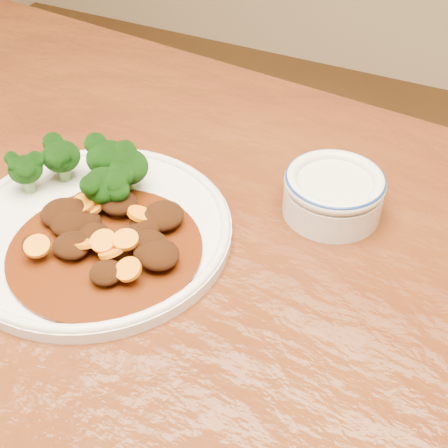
% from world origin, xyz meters
% --- Properties ---
extents(dining_table, '(1.59, 1.06, 0.75)m').
position_xyz_m(dining_table, '(0.00, 0.00, 0.67)').
color(dining_table, '#50280E').
rests_on(dining_table, ground).
extents(dinner_plate, '(0.29, 0.29, 0.02)m').
position_xyz_m(dinner_plate, '(-0.16, 0.05, 0.76)').
color(dinner_plate, silver).
rests_on(dinner_plate, dining_table).
extents(broccoli_florets, '(0.14, 0.10, 0.05)m').
position_xyz_m(broccoli_florets, '(-0.20, 0.11, 0.79)').
color(broccoli_florets, '#689A4F').
rests_on(broccoli_florets, dinner_plate).
extents(mince_stew, '(0.20, 0.20, 0.03)m').
position_xyz_m(mince_stew, '(-0.13, 0.04, 0.77)').
color(mince_stew, '#4A2007').
rests_on(mince_stew, dinner_plate).
extents(dip_bowl, '(0.11, 0.11, 0.05)m').
position_xyz_m(dip_bowl, '(0.05, 0.20, 0.78)').
color(dip_bowl, beige).
rests_on(dip_bowl, dining_table).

